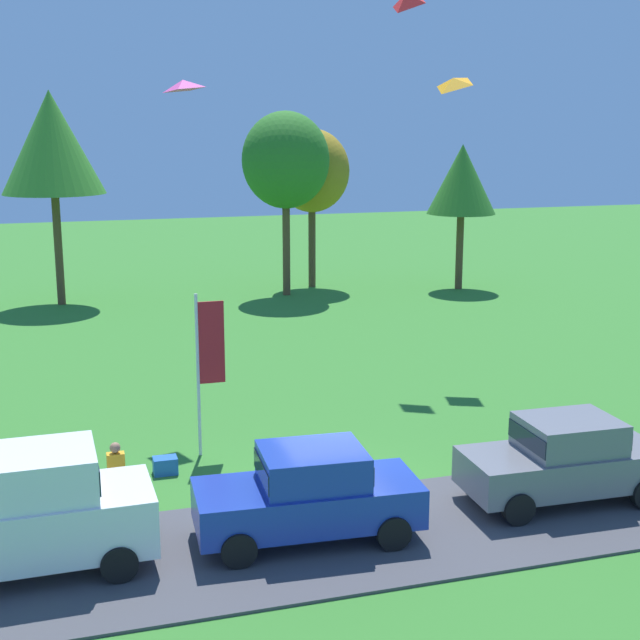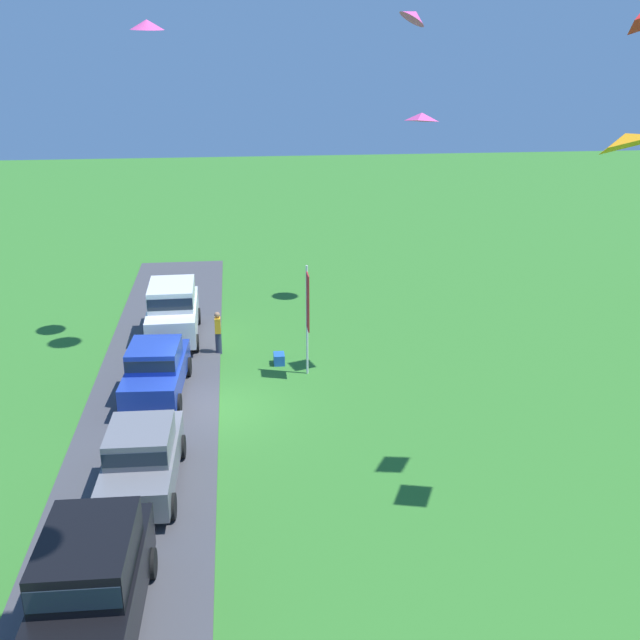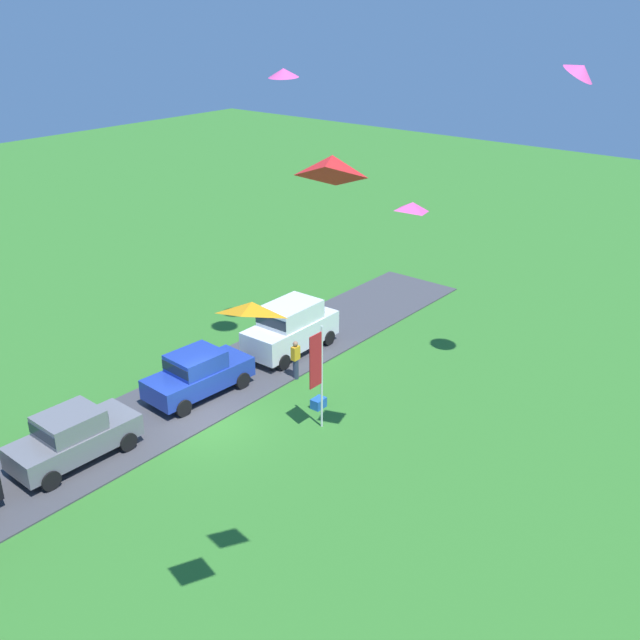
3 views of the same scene
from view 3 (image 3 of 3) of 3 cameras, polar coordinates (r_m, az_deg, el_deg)
name	(u,v)px [view 3 (image 3 of 3)]	position (r m, az deg, el deg)	size (l,w,h in m)	color
ground_plane	(211,424)	(28.53, -8.30, -7.82)	(120.00, 120.00, 0.00)	#337528
pavement_strip	(175,405)	(29.89, -11.01, -6.41)	(36.00, 4.40, 0.06)	#424247
car_suv_mid_row	(291,326)	(33.09, -2.25, -0.44)	(4.63, 2.10, 2.28)	white
car_sedan_by_flagpole	(198,372)	(29.99, -9.29, -3.96)	(4.50, 2.16, 1.84)	#1E389E
car_sedan_far_end	(73,435)	(26.96, -18.32, -8.33)	(4.44, 2.04, 1.84)	slate
person_watching_sky	(296,360)	(30.98, -1.87, -3.03)	(0.36, 0.24, 1.71)	#2D334C
flag_banner	(318,367)	(26.65, -0.18, -3.56)	(0.71, 0.08, 4.09)	silver
cooler_box	(319,403)	(29.17, -0.11, -6.34)	(0.56, 0.40, 0.40)	blue
kite_diamond_high_left	(332,166)	(13.70, 0.95, 11.65)	(0.96, 0.91, 0.39)	red
kite_delta_mid_center	(283,73)	(30.52, -2.80, 18.30)	(1.21, 1.21, 0.34)	#EA4C9E
kite_diamond_near_flag	(252,308)	(14.02, -5.19, 0.89)	(1.01, 1.05, 0.26)	orange
kite_delta_topmost	(581,70)	(27.87, 19.27, 17.54)	(1.17, 1.17, 0.35)	#EA4C9E
kite_diamond_high_right	(413,207)	(22.13, 7.08, 8.57)	(0.81, 0.87, 0.27)	#EA4C9E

